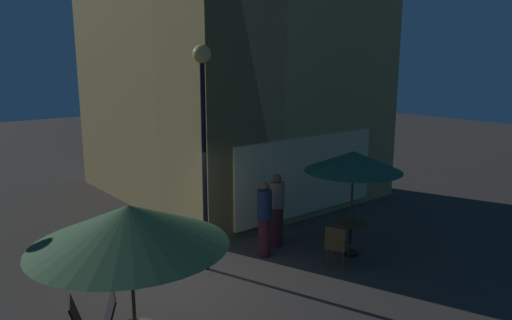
# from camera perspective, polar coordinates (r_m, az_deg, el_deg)

# --- Properties ---
(ground_plane) EXTENTS (60.00, 60.00, 0.00)m
(ground_plane) POSITION_cam_1_polar(r_m,az_deg,el_deg) (9.69, -8.79, -14.68)
(ground_plane) COLOR #3D3731
(cafe_building) EXTENTS (7.13, 8.14, 9.52)m
(cafe_building) POSITION_cam_1_polar(r_m,az_deg,el_deg) (14.18, -4.15, 13.59)
(cafe_building) COLOR tan
(cafe_building) RESTS_ON ground
(street_lamp_near_corner) EXTENTS (0.36, 0.36, 4.59)m
(street_lamp_near_corner) POSITION_cam_1_polar(r_m,az_deg,el_deg) (9.51, -6.29, 5.91)
(street_lamp_near_corner) COLOR black
(street_lamp_near_corner) RESTS_ON ground
(cafe_table_0) EXTENTS (0.65, 0.65, 0.74)m
(cafe_table_0) POSITION_cam_1_polar(r_m,az_deg,el_deg) (11.07, 11.13, -8.47)
(cafe_table_0) COLOR black
(cafe_table_0) RESTS_ON ground
(patio_umbrella_0) EXTENTS (2.13, 2.13, 2.37)m
(patio_umbrella_0) POSITION_cam_1_polar(r_m,az_deg,el_deg) (10.62, 11.48, -0.20)
(patio_umbrella_0) COLOR black
(patio_umbrella_0) RESTS_ON ground
(patio_umbrella_1) EXTENTS (2.57, 2.57, 2.49)m
(patio_umbrella_1) POSITION_cam_1_polar(r_m,az_deg,el_deg) (6.42, -14.81, -7.57)
(patio_umbrella_1) COLOR black
(patio_umbrella_1) RESTS_ON ground
(cafe_chair_0) EXTENTS (0.56, 0.56, 0.92)m
(cafe_chair_0) POSITION_cam_1_polar(r_m,az_deg,el_deg) (10.30, 9.54, -9.77)
(cafe_chair_0) COLOR brown
(cafe_chair_0) RESTS_ON ground
(patron_standing_0) EXTENTS (0.32, 0.32, 1.71)m
(patron_standing_0) POSITION_cam_1_polar(r_m,az_deg,el_deg) (10.65, 1.01, -7.02)
(patron_standing_0) COLOR #511D22
(patron_standing_0) RESTS_ON ground
(patron_standing_1) EXTENTS (0.36, 0.36, 1.74)m
(patron_standing_1) POSITION_cam_1_polar(r_m,az_deg,el_deg) (11.24, 2.49, -5.96)
(patron_standing_1) COLOR #491F28
(patron_standing_1) RESTS_ON ground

